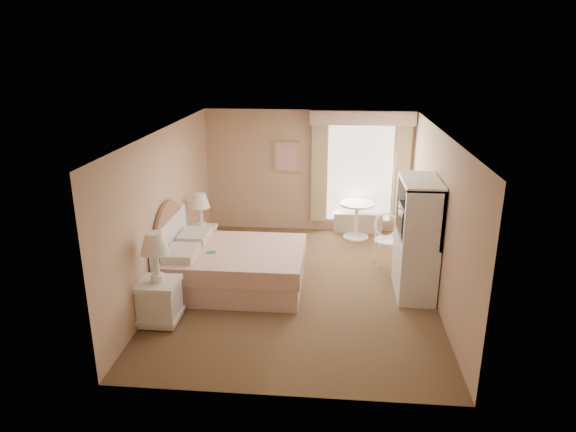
# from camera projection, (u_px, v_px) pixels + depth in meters

# --- Properties ---
(room) EXTENTS (4.21, 5.51, 2.51)m
(room) POSITION_uv_depth(u_px,v_px,m) (299.00, 213.00, 7.90)
(room) COLOR brown
(room) RESTS_ON ground
(window) EXTENTS (2.05, 0.22, 2.51)m
(window) POSITION_uv_depth(u_px,v_px,m) (360.00, 169.00, 10.29)
(window) COLOR white
(window) RESTS_ON room
(framed_art) EXTENTS (0.52, 0.04, 0.62)m
(framed_art) POSITION_uv_depth(u_px,v_px,m) (286.00, 157.00, 10.41)
(framed_art) COLOR tan
(framed_art) RESTS_ON room
(bed) EXTENTS (2.16, 1.70, 1.51)m
(bed) POSITION_uv_depth(u_px,v_px,m) (228.00, 265.00, 8.18)
(bed) COLOR tan
(bed) RESTS_ON room
(nightstand_near) EXTENTS (0.55, 0.55, 1.32)m
(nightstand_near) POSITION_uv_depth(u_px,v_px,m) (159.00, 290.00, 7.05)
(nightstand_near) COLOR white
(nightstand_near) RESTS_ON room
(nightstand_far) EXTENTS (0.49, 0.49, 1.18)m
(nightstand_far) POSITION_uv_depth(u_px,v_px,m) (202.00, 234.00, 9.32)
(nightstand_far) COLOR white
(nightstand_far) RESTS_ON room
(round_table) EXTENTS (0.69, 0.69, 0.73)m
(round_table) POSITION_uv_depth(u_px,v_px,m) (357.00, 215.00, 10.25)
(round_table) COLOR white
(round_table) RESTS_ON room
(cafe_chair) EXTENTS (0.49, 0.49, 0.92)m
(cafe_chair) POSITION_uv_depth(u_px,v_px,m) (386.00, 236.00, 8.98)
(cafe_chair) COLOR white
(cafe_chair) RESTS_ON room
(armoire) EXTENTS (0.55, 1.10, 1.83)m
(armoire) POSITION_uv_depth(u_px,v_px,m) (416.00, 247.00, 7.87)
(armoire) COLOR white
(armoire) RESTS_ON room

